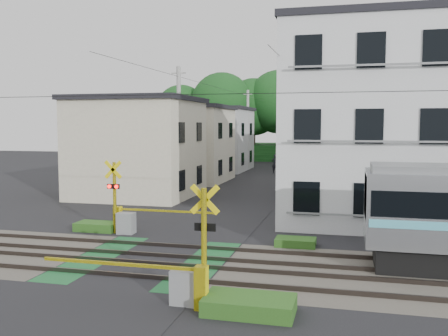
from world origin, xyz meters
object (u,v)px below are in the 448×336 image
(crossing_signal_near, at_px, (188,278))
(pedestrian, at_px, (275,164))
(apartment_block, at_px, (393,123))
(crossing_signal_far, at_px, (125,217))

(crossing_signal_near, height_order, pedestrian, crossing_signal_near)
(apartment_block, relative_size, pedestrian, 5.69)
(crossing_signal_far, bearing_deg, apartment_block, 27.78)
(crossing_signal_near, xyz_separation_m, apartment_block, (5.91, 13.15, 3.94))
(crossing_signal_near, xyz_separation_m, crossing_signal_far, (-5.17, 7.31, 0.00))
(crossing_signal_near, distance_m, pedestrian, 34.64)
(apartment_block, height_order, pedestrian, apartment_block)
(pedestrian, bearing_deg, crossing_signal_far, 60.18)
(pedestrian, bearing_deg, apartment_block, 87.31)
(crossing_signal_near, height_order, crossing_signal_far, same)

